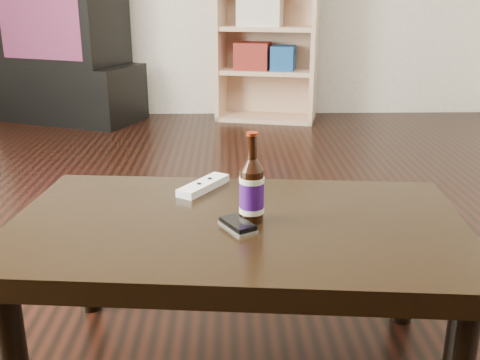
{
  "coord_description": "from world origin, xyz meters",
  "views": [
    {
      "loc": [
        0.23,
        -1.77,
        1.01
      ],
      "look_at": [
        0.26,
        -0.43,
        0.55
      ],
      "focal_mm": 42.0,
      "sensor_mm": 36.0,
      "label": 1
    }
  ],
  "objects_px": {
    "tv": "(63,21)",
    "beer_bottle": "(252,190)",
    "phone": "(238,225)",
    "coffee_table": "(237,241)",
    "remote": "(204,185)",
    "bookshelf": "(267,24)",
    "tv_stand": "(70,92)"
  },
  "relations": [
    {
      "from": "beer_bottle",
      "to": "remote",
      "type": "bearing_deg",
      "value": 118.47
    },
    {
      "from": "coffee_table",
      "to": "remote",
      "type": "bearing_deg",
      "value": 111.34
    },
    {
      "from": "phone",
      "to": "tv",
      "type": "bearing_deg",
      "value": 81.9
    },
    {
      "from": "tv_stand",
      "to": "phone",
      "type": "distance_m",
      "value": 3.54
    },
    {
      "from": "remote",
      "to": "bookshelf",
      "type": "bearing_deg",
      "value": 115.07
    },
    {
      "from": "tv",
      "to": "remote",
      "type": "height_order",
      "value": "tv"
    },
    {
      "from": "tv",
      "to": "beer_bottle",
      "type": "relative_size",
      "value": 4.37
    },
    {
      "from": "bookshelf",
      "to": "beer_bottle",
      "type": "height_order",
      "value": "bookshelf"
    },
    {
      "from": "coffee_table",
      "to": "phone",
      "type": "distance_m",
      "value": 0.08
    },
    {
      "from": "bookshelf",
      "to": "coffee_table",
      "type": "height_order",
      "value": "bookshelf"
    },
    {
      "from": "coffee_table",
      "to": "bookshelf",
      "type": "bearing_deg",
      "value": 84.71
    },
    {
      "from": "bookshelf",
      "to": "phone",
      "type": "relative_size",
      "value": 12.15
    },
    {
      "from": "coffee_table",
      "to": "remote",
      "type": "xyz_separation_m",
      "value": [
        -0.1,
        0.25,
        0.07
      ]
    },
    {
      "from": "bookshelf",
      "to": "coffee_table",
      "type": "bearing_deg",
      "value": -82.17
    },
    {
      "from": "beer_bottle",
      "to": "remote",
      "type": "xyz_separation_m",
      "value": [
        -0.13,
        0.25,
        -0.07
      ]
    },
    {
      "from": "tv_stand",
      "to": "beer_bottle",
      "type": "height_order",
      "value": "beer_bottle"
    },
    {
      "from": "tv",
      "to": "remote",
      "type": "relative_size",
      "value": 5.13
    },
    {
      "from": "tv_stand",
      "to": "bookshelf",
      "type": "height_order",
      "value": "bookshelf"
    },
    {
      "from": "bookshelf",
      "to": "remote",
      "type": "bearing_deg",
      "value": -84.44
    },
    {
      "from": "tv_stand",
      "to": "tv",
      "type": "height_order",
      "value": "tv"
    },
    {
      "from": "tv",
      "to": "phone",
      "type": "relative_size",
      "value": 8.58
    },
    {
      "from": "remote",
      "to": "beer_bottle",
      "type": "bearing_deg",
      "value": -28.9
    },
    {
      "from": "bookshelf",
      "to": "phone",
      "type": "bearing_deg",
      "value": -82.09
    },
    {
      "from": "phone",
      "to": "coffee_table",
      "type": "bearing_deg",
      "value": 60.42
    },
    {
      "from": "coffee_table",
      "to": "beer_bottle",
      "type": "bearing_deg",
      "value": 1.21
    },
    {
      "from": "tv_stand",
      "to": "coffee_table",
      "type": "distance_m",
      "value": 3.49
    },
    {
      "from": "beer_bottle",
      "to": "coffee_table",
      "type": "bearing_deg",
      "value": -178.79
    },
    {
      "from": "tv_stand",
      "to": "remote",
      "type": "bearing_deg",
      "value": -45.29
    },
    {
      "from": "tv_stand",
      "to": "bookshelf",
      "type": "xyz_separation_m",
      "value": [
        1.6,
        -0.01,
        0.53
      ]
    },
    {
      "from": "tv",
      "to": "beer_bottle",
      "type": "bearing_deg",
      "value": -44.75
    },
    {
      "from": "tv",
      "to": "bookshelf",
      "type": "distance_m",
      "value": 1.6
    },
    {
      "from": "tv",
      "to": "beer_bottle",
      "type": "distance_m",
      "value": 3.51
    }
  ]
}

